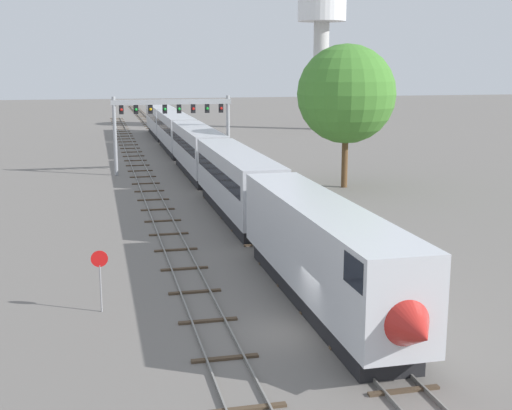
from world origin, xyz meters
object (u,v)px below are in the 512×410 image
signal_gantry (172,116)px  water_tower (322,19)px  passenger_train (197,149)px  stop_sign (100,272)px  trackside_tree_left (346,94)px

signal_gantry → water_tower: size_ratio=0.50×
passenger_train → signal_gantry: 4.32m
passenger_train → water_tower: (27.76, 44.50, 15.66)m
stop_sign → trackside_tree_left: trackside_tree_left is taller
stop_sign → passenger_train: bearing=75.2°
passenger_train → trackside_tree_left: 16.60m
passenger_train → trackside_tree_left: bearing=-39.6°
water_tower → trackside_tree_left: (-15.76, -54.41, -9.86)m
signal_gantry → stop_sign: size_ratio=4.20×
water_tower → trackside_tree_left: 57.50m
trackside_tree_left → signal_gantry: bearing=140.7°
stop_sign → trackside_tree_left: 36.08m
passenger_train → stop_sign: passenger_train is taller
signal_gantry → passenger_train: bearing=-37.7°
water_tower → stop_sign: 91.98m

